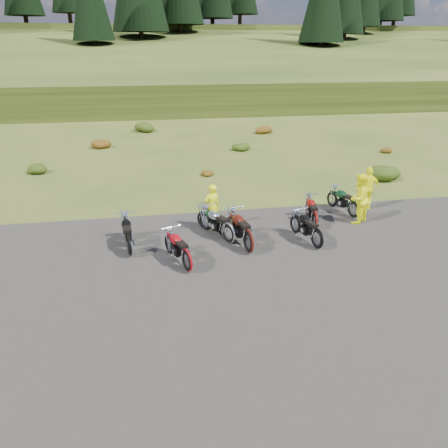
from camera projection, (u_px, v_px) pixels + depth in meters
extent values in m
plane|color=#3C4A18|center=(258.00, 254.00, 14.04)|extent=(300.00, 300.00, 0.00)
cube|color=black|center=(275.00, 286.00, 12.22)|extent=(20.00, 12.00, 0.04)
cube|color=#253612|center=(155.00, 69.00, 114.08)|extent=(300.00, 90.00, 9.17)
cylinder|color=black|center=(26.00, 22.00, 69.77)|extent=(0.70, 0.70, 2.20)
cylinder|color=black|center=(70.00, 19.00, 75.89)|extent=(0.70, 0.70, 2.20)
cylinder|color=black|center=(95.00, 48.00, 55.88)|extent=(0.70, 0.70, 2.20)
cylinder|color=black|center=(142.00, 39.00, 61.85)|extent=(0.70, 0.70, 2.20)
cylinder|color=black|center=(180.00, 31.00, 67.81)|extent=(0.70, 0.70, 2.20)
cylinder|color=black|center=(212.00, 24.00, 73.78)|extent=(0.70, 0.70, 2.20)
cylinder|color=black|center=(240.00, 20.00, 79.83)|extent=(0.70, 0.70, 2.20)
cylinder|color=black|center=(320.00, 50.00, 59.89)|extent=(0.70, 0.70, 2.20)
cylinder|color=black|center=(343.00, 40.00, 65.86)|extent=(0.70, 0.70, 2.20)
cylinder|color=black|center=(363.00, 33.00, 71.83)|extent=(0.70, 0.70, 2.20)
cylinder|color=black|center=(379.00, 26.00, 77.79)|extent=(0.70, 0.70, 2.20)
cylinder|color=black|center=(394.00, 21.00, 83.76)|extent=(0.70, 0.70, 2.20)
ellipsoid|color=#23370D|center=(35.00, 167.00, 22.73)|extent=(1.03, 1.03, 0.61)
ellipsoid|color=#61290C|center=(101.00, 143.00, 27.99)|extent=(1.30, 1.30, 0.77)
ellipsoid|color=#23370D|center=(145.00, 126.00, 33.24)|extent=(1.56, 1.56, 0.92)
ellipsoid|color=#61290C|center=(206.00, 172.00, 22.25)|extent=(0.77, 0.77, 0.45)
ellipsoid|color=#23370D|center=(240.00, 146.00, 27.51)|extent=(1.03, 1.03, 0.61)
ellipsoid|color=#61290C|center=(263.00, 128.00, 32.77)|extent=(1.30, 1.30, 0.77)
ellipsoid|color=#23370D|center=(385.00, 170.00, 21.66)|extent=(1.56, 1.56, 0.92)
ellipsoid|color=#61290C|center=(384.00, 149.00, 27.04)|extent=(0.77, 0.77, 0.45)
imported|color=#E4E60C|center=(212.00, 207.00, 15.71)|extent=(0.69, 0.56, 1.64)
imported|color=#E4E60C|center=(358.00, 199.00, 16.12)|extent=(1.16, 1.11, 1.89)
imported|color=#E4E60C|center=(368.00, 189.00, 17.47)|extent=(1.06, 0.51, 1.76)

